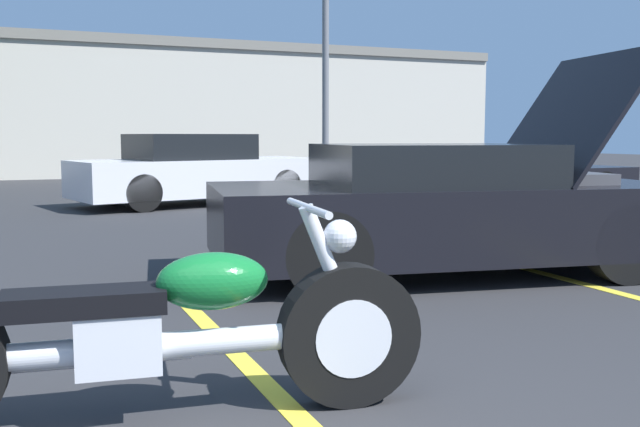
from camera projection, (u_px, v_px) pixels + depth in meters
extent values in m
cube|color=yellow|center=(284.00, 402.00, 3.45)|extent=(0.12, 5.67, 0.01)
cube|color=beige|center=(32.00, 108.00, 22.79)|extent=(32.00, 4.00, 4.40)
cube|color=slate|center=(29.00, 42.00, 22.57)|extent=(32.00, 4.20, 0.30)
cylinder|color=slate|center=(326.00, 44.00, 18.90)|extent=(0.18, 0.18, 7.47)
cylinder|color=black|center=(349.00, 335.00, 3.41)|extent=(0.70, 0.24, 0.68)
cylinder|color=silver|center=(349.00, 335.00, 3.41)|extent=(0.39, 0.21, 0.38)
cylinder|color=silver|center=(151.00, 346.00, 3.16)|extent=(1.57, 0.31, 0.12)
cube|color=silver|center=(119.00, 340.00, 3.12)|extent=(0.39, 0.28, 0.28)
ellipsoid|color=#146B2D|center=(213.00, 281.00, 3.20)|extent=(0.53, 0.34, 0.26)
cube|color=black|center=(84.00, 302.00, 3.06)|extent=(0.71, 0.34, 0.10)
cylinder|color=silver|center=(330.00, 269.00, 3.35)|extent=(0.31, 0.11, 0.63)
cylinder|color=silver|center=(308.00, 208.00, 3.29)|extent=(0.12, 0.70, 0.04)
sphere|color=silver|center=(340.00, 236.00, 3.35)|extent=(0.16, 0.16, 0.16)
cylinder|color=silver|center=(55.00, 360.00, 3.16)|extent=(1.20, 0.23, 0.09)
cube|color=black|center=(446.00, 219.00, 6.66)|extent=(4.55, 2.49, 0.65)
cube|color=black|center=(430.00, 164.00, 6.56)|extent=(2.18, 1.92, 0.37)
cylinder|color=black|center=(625.00, 243.00, 6.21)|extent=(0.74, 0.34, 0.71)
cylinder|color=black|center=(532.00, 222.00, 7.74)|extent=(0.74, 0.34, 0.71)
cylinder|color=black|center=(327.00, 255.00, 5.61)|extent=(0.74, 0.34, 0.71)
cylinder|color=black|center=(290.00, 230.00, 7.14)|extent=(0.74, 0.34, 0.71)
cube|color=black|center=(568.00, 118.00, 6.83)|extent=(1.16, 1.78, 1.26)
cube|color=#4C4C51|center=(561.00, 187.00, 6.89)|extent=(0.76, 1.07, 0.28)
cube|color=silver|center=(199.00, 177.00, 13.53)|extent=(4.91, 2.72, 0.68)
cube|color=black|center=(190.00, 147.00, 13.36)|extent=(2.38, 1.98, 0.47)
cylinder|color=black|center=(284.00, 186.00, 13.78)|extent=(0.68, 0.36, 0.65)
cylinder|color=black|center=(246.00, 182.00, 14.99)|extent=(0.68, 0.36, 0.65)
cylinder|color=black|center=(142.00, 193.00, 12.11)|extent=(0.68, 0.36, 0.65)
cylinder|color=black|center=(112.00, 188.00, 13.32)|extent=(0.68, 0.36, 0.65)
cube|color=black|center=(513.00, 182.00, 13.00)|extent=(4.27, 1.88, 0.54)
cube|color=black|center=(506.00, 158.00, 12.88)|extent=(1.93, 1.66, 0.34)
cylinder|color=black|center=(601.00, 190.00, 12.80)|extent=(0.67, 0.23, 0.67)
cylinder|color=black|center=(540.00, 184.00, 14.26)|extent=(0.67, 0.23, 0.67)
cylinder|color=black|center=(480.00, 194.00, 11.76)|extent=(0.67, 0.23, 0.67)
cylinder|color=black|center=(428.00, 188.00, 13.21)|extent=(0.67, 0.23, 0.67)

